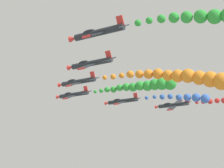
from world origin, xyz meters
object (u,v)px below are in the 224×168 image
Objects in this scene: airplane_left_outer at (91,63)px; airplane_right_outer at (173,105)px; airplane_right_inner at (122,101)px; airplane_trailing at (98,32)px; airplane_left_inner at (78,82)px; airplane_lead at (73,95)px.

airplane_left_outer is 1.00× the size of airplane_right_outer.
airplane_trailing is at bearing -155.51° from airplane_right_inner.
airplane_left_inner is 1.00× the size of airplane_right_inner.
airplane_trailing reaches higher than airplane_left_inner.
airplane_trailing reaches higher than airplane_right_outer.
airplane_left_inner is 1.00× the size of airplane_left_outer.
airplane_left_inner is (-11.42, -9.71, -0.61)m from airplane_lead.
airplane_trailing is at bearing -137.90° from airplane_left_inner.
airplane_lead reaches higher than airplane_right_outer.
airplane_right_inner is at bearing 0.67° from airplane_left_inner.
airplane_right_inner is (21.31, 0.25, -0.33)m from airplane_left_inner.
airplane_left_inner is 28.45m from airplane_trailing.
airplane_trailing is at bearing -141.78° from airplane_left_outer.
airplane_lead is 28.85m from airplane_left_outer.
airplane_right_outer is at bearing -0.02° from airplane_left_outer.
airplane_lead is at bearing 43.17° from airplane_left_outer.
airplane_left_outer is (-9.62, -10.03, -0.03)m from airplane_left_inner.
airplane_trailing reaches higher than airplane_left_outer.
airplane_left_inner is at bearing 46.19° from airplane_left_outer.
airplane_lead is 15.00m from airplane_left_inner.
airplane_left_inner is at bearing 42.10° from airplane_trailing.
airplane_left_inner is at bearing 162.93° from airplane_right_outer.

